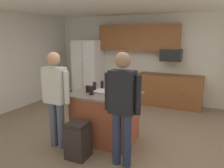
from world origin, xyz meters
TOP-DOWN VIEW (x-y plane):
  - floor at (0.00, 0.00)m, footprint 7.04×7.04m
  - back_wall at (0.00, 2.80)m, footprint 6.40×0.10m
  - cabinet_run_upper at (-0.40, 2.60)m, footprint 2.40×0.38m
  - cabinet_run_lower at (0.60, 2.48)m, footprint 1.80×0.63m
  - refrigerator at (-2.00, 2.38)m, footprint 0.85×0.76m
  - microwave_over_range at (0.60, 2.50)m, footprint 0.56×0.40m
  - kitchen_island at (-0.09, -0.21)m, footprint 1.24×0.92m
  - person_guest_by_door at (-0.76, -0.79)m, footprint 0.57×0.23m
  - person_elder_center at (0.52, -0.84)m, footprint 0.57×0.23m
  - glass_pilsner at (-0.36, -0.12)m, footprint 0.07×0.07m
  - mug_blue_stoneware at (-0.16, 0.06)m, footprint 0.13×0.09m
  - glass_short_whisky at (-0.29, 0.07)m, footprint 0.06×0.06m
  - tumbler_amber at (-0.27, -0.40)m, footprint 0.07×0.07m
  - glass_dark_ale at (0.28, -0.42)m, footprint 0.07×0.07m
  - glass_stout_tall at (-0.42, -0.28)m, footprint 0.08×0.08m
  - mug_ceramic_white at (0.02, 0.10)m, footprint 0.13×0.09m
  - serving_tray at (-0.07, -0.19)m, footprint 0.44×0.30m
  - trash_bin at (-0.22, -0.95)m, footprint 0.34×0.34m

SIDE VIEW (x-z plane):
  - floor at x=0.00m, z-range 0.00..0.00m
  - trash_bin at x=-0.22m, z-range 0.00..0.61m
  - cabinet_run_lower at x=0.60m, z-range 0.00..0.90m
  - kitchen_island at x=-0.09m, z-range 0.01..0.94m
  - refrigerator at x=-2.00m, z-range 0.00..1.84m
  - serving_tray at x=-0.07m, z-range 0.93..0.98m
  - mug_ceramic_white at x=0.02m, z-range 0.93..1.03m
  - mug_blue_stoneware at x=-0.16m, z-range 0.93..1.04m
  - person_guest_by_door at x=-0.76m, z-range 0.14..1.85m
  - glass_stout_tall at x=-0.42m, z-range 0.93..1.06m
  - glass_dark_ale at x=0.28m, z-range 0.93..1.08m
  - tumbler_amber at x=-0.27m, z-range 0.93..1.09m
  - glass_short_whisky at x=-0.29m, z-range 0.93..1.10m
  - person_elder_center at x=0.52m, z-range 0.14..1.89m
  - glass_pilsner at x=-0.36m, z-range 0.93..1.10m
  - back_wall at x=0.00m, z-range 0.00..2.60m
  - microwave_over_range at x=0.60m, z-range 1.29..1.61m
  - cabinet_run_upper at x=-0.40m, z-range 1.55..2.30m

